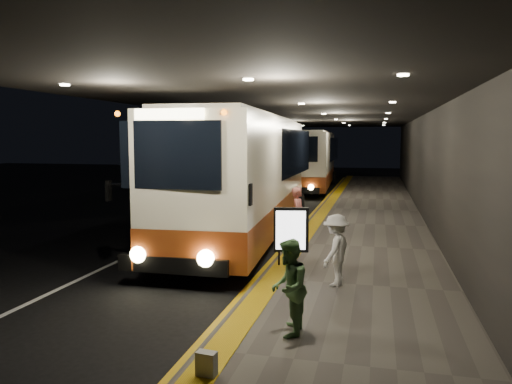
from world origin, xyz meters
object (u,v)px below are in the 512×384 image
at_px(passenger_waiting_white, 336,250).
at_px(passenger_boarding, 298,215).
at_px(info_sign, 291,231).
at_px(passenger_waiting_green, 289,287).
at_px(stanchion_post, 279,243).
at_px(coach_second, 312,163).
at_px(coach_main, 246,181).
at_px(bag_plain, 207,364).
at_px(bag_polka, 295,278).

bearing_deg(passenger_waiting_white, passenger_boarding, -142.46).
bearing_deg(passenger_boarding, info_sign, -171.60).
xyz_separation_m(passenger_waiting_green, stanchion_post, (-1.02, 4.42, -0.22)).
relative_size(passenger_boarding, passenger_waiting_white, 1.11).
xyz_separation_m(coach_second, passenger_boarding, (1.92, -17.95, -0.77)).
distance_m(coach_main, passenger_waiting_white, 6.67).
bearing_deg(bag_plain, stanchion_post, 91.79).
distance_m(passenger_waiting_green, info_sign, 3.25).
bearing_deg(bag_polka, stanchion_post, 112.14).
distance_m(passenger_waiting_green, stanchion_post, 4.54).
distance_m(coach_main, passenger_boarding, 2.61).
bearing_deg(info_sign, bag_polka, -79.98).
height_order(coach_second, stanchion_post, coach_second).
relative_size(coach_main, bag_plain, 38.00).
relative_size(coach_second, passenger_waiting_green, 7.52).
height_order(bag_polka, stanchion_post, stanchion_post).
bearing_deg(info_sign, bag_plain, -103.90).
relative_size(passenger_boarding, info_sign, 1.05).
relative_size(passenger_waiting_green, bag_plain, 4.66).
distance_m(passenger_waiting_white, stanchion_post, 2.11).
height_order(coach_main, bag_polka, coach_main).
xyz_separation_m(passenger_boarding, passenger_waiting_green, (0.97, -7.23, -0.08)).
height_order(coach_second, passenger_boarding, coach_second).
bearing_deg(info_sign, stanchion_post, 102.73).
height_order(passenger_waiting_green, stanchion_post, passenger_waiting_green).
height_order(passenger_boarding, stanchion_post, passenger_boarding).
distance_m(coach_main, coach_second, 16.61).
xyz_separation_m(passenger_boarding, bag_polka, (0.63, -4.49, -0.70)).
height_order(passenger_waiting_white, info_sign, info_sign).
bearing_deg(passenger_waiting_green, info_sign, -172.93).
relative_size(coach_second, passenger_waiting_white, 7.58).
relative_size(bag_polka, stanchion_post, 0.30).
height_order(passenger_boarding, passenger_waiting_white, passenger_boarding).
relative_size(coach_main, passenger_waiting_white, 8.22).
xyz_separation_m(coach_second, bag_polka, (2.55, -22.44, -1.48)).
bearing_deg(passenger_waiting_white, info_sign, -82.43).
bearing_deg(stanchion_post, info_sign, -67.13).
height_order(passenger_boarding, bag_polka, passenger_boarding).
distance_m(passenger_boarding, info_sign, 4.07).
bearing_deg(bag_polka, passenger_boarding, 98.01).
bearing_deg(bag_polka, coach_second, 96.48).
relative_size(passenger_waiting_white, bag_polka, 4.54).
bearing_deg(passenger_waiting_white, bag_polka, -55.00).
bearing_deg(passenger_waiting_green, coach_main, -162.64).
xyz_separation_m(coach_second, info_sign, (2.38, -21.99, -0.52)).
xyz_separation_m(bag_plain, info_sign, (0.32, 4.91, 0.96)).
bearing_deg(info_sign, coach_second, 86.04).
distance_m(coach_main, info_sign, 5.97).
xyz_separation_m(passenger_waiting_white, bag_polka, (-0.87, -0.27, -0.62)).
height_order(bag_polka, bag_plain, bag_polka).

